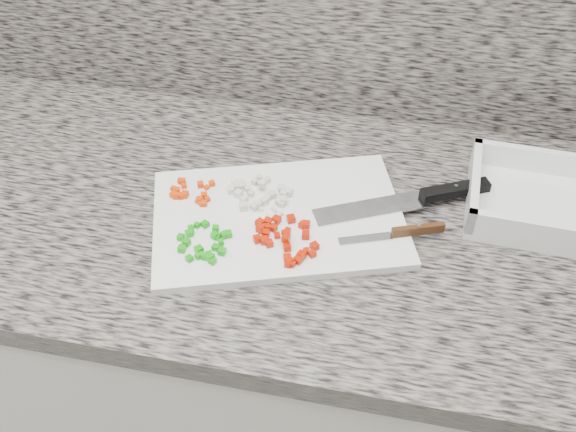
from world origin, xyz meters
TOP-DOWN VIEW (x-y plane):
  - cabinet at (0.00, 1.44)m, footprint 3.92×0.62m
  - countertop at (0.00, 1.44)m, footprint 3.96×0.64m
  - cutting_board at (0.06, 1.41)m, footprint 0.46×0.38m
  - carrot_pile at (-0.10, 1.43)m, footprint 0.07×0.06m
  - onion_pile at (0.01, 1.45)m, footprint 0.11×0.09m
  - green_pepper_pile at (-0.04, 1.32)m, footprint 0.08×0.09m
  - red_pepper_pile at (0.08, 1.35)m, footprint 0.11×0.11m
  - garlic_pile at (0.04, 1.40)m, footprint 0.04×0.05m
  - chef_knife at (0.29, 1.50)m, footprint 0.29×0.16m
  - paring_knife at (0.26, 1.40)m, footprint 0.16×0.07m
  - tray at (0.49, 1.52)m, footprint 0.28×0.21m

SIDE VIEW (x-z plane):
  - cabinet at x=0.00m, z-range 0.00..0.86m
  - countertop at x=0.00m, z-range 0.86..0.90m
  - cutting_board at x=0.06m, z-range 0.90..0.91m
  - garlic_pile at x=0.04m, z-range 0.91..0.92m
  - carrot_pile at x=-0.10m, z-range 0.91..0.92m
  - green_pepper_pile at x=-0.04m, z-range 0.91..0.92m
  - tray at x=0.49m, z-range 0.89..0.95m
  - chef_knife at x=0.29m, z-range 0.91..0.93m
  - onion_pile at x=0.01m, z-range 0.91..0.93m
  - red_pepper_pile at x=0.08m, z-range 0.91..0.93m
  - paring_knife at x=0.26m, z-range 0.91..0.93m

